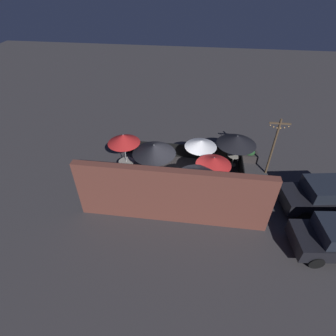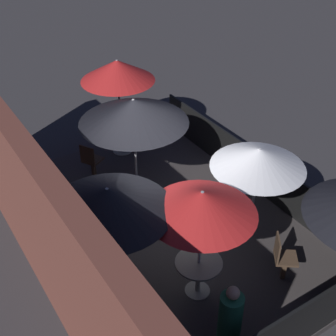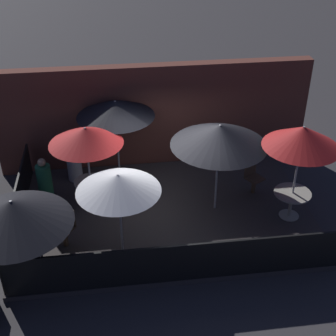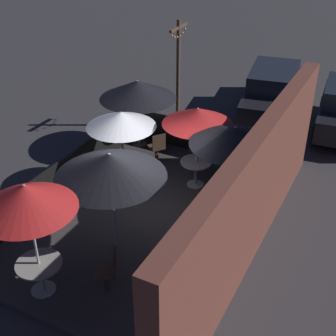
{
  "view_description": "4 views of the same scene",
  "coord_description": "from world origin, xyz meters",
  "views": [
    {
      "loc": [
        -0.93,
        11.04,
        9.87
      ],
      "look_at": [
        0.49,
        0.21,
        1.19
      ],
      "focal_mm": 28.0,
      "sensor_mm": 36.0,
      "label": 1
    },
    {
      "loc": [
        -6.28,
        4.03,
        6.63
      ],
      "look_at": [
        0.64,
        -0.44,
        0.98
      ],
      "focal_mm": 50.0,
      "sensor_mm": 36.0,
      "label": 2
    },
    {
      "loc": [
        -1.17,
        -9.31,
        7.29
      ],
      "look_at": [
        0.05,
        0.03,
        1.4
      ],
      "focal_mm": 50.0,
      "sensor_mm": 36.0,
      "label": 3
    },
    {
      "loc": [
        7.81,
        4.68,
        6.95
      ],
      "look_at": [
        -0.85,
        0.22,
        1.08
      ],
      "focal_mm": 50.0,
      "sensor_mm": 36.0,
      "label": 4
    }
  ],
  "objects": [
    {
      "name": "ground_plane",
      "position": [
        0.0,
        0.0,
        0.0
      ],
      "size": [
        60.0,
        60.0,
        0.0
      ],
      "primitive_type": "plane",
      "color": "#383538"
    },
    {
      "name": "patio_deck",
      "position": [
        0.0,
        0.0,
        0.06
      ],
      "size": [
        7.21,
        4.8,
        0.12
      ],
      "color": "#383333",
      "rests_on": "ground_plane"
    },
    {
      "name": "building_wall",
      "position": [
        0.0,
        2.63,
        1.52
      ],
      "size": [
        8.81,
        0.36,
        3.03
      ],
      "color": "brown",
      "rests_on": "ground_plane"
    },
    {
      "name": "fence_front",
      "position": [
        0.0,
        -2.36,
        0.59
      ],
      "size": [
        7.01,
        0.05,
        0.95
      ],
      "color": "black",
      "rests_on": "patio_deck"
    },
    {
      "name": "fence_side_left",
      "position": [
        -3.56,
        0.0,
        0.59
      ],
      "size": [
        0.05,
        4.6,
        0.95
      ],
      "color": "black",
      "rests_on": "patio_deck"
    },
    {
      "name": "patio_umbrella_0",
      "position": [
        -1.83,
        0.54,
        2.13
      ],
      "size": [
        1.78,
        1.78,
        2.22
      ],
      "color": "#B2B2B7",
      "rests_on": "patio_deck"
    },
    {
      "name": "patio_umbrella_2",
      "position": [
        3.01,
        -0.55,
        2.34
      ],
      "size": [
        1.77,
        1.77,
        2.48
      ],
      "color": "#B2B2B7",
      "rests_on": "patio_deck"
    },
    {
      "name": "patio_umbrella_3",
      "position": [
        1.25,
        0.01,
        2.21
      ],
      "size": [
        2.29,
        2.29,
        2.35
      ],
      "color": "#B2B2B7",
      "rests_on": "patio_deck"
    },
    {
      "name": "patio_umbrella_4",
      "position": [
        -1.15,
        -1.26,
        1.93
      ],
      "size": [
        1.79,
        1.79,
        2.02
      ],
      "color": "#B2B2B7",
      "rests_on": "patio_deck"
    },
    {
      "name": "patio_umbrella_5",
      "position": [
        -1.09,
        1.77,
        2.21
      ],
      "size": [
        2.04,
        2.04,
        2.31
      ],
      "color": "#B2B2B7",
      "rests_on": "patio_deck"
    },
    {
      "name": "dining_table_0",
      "position": [
        -1.83,
        0.54,
        0.69
      ],
      "size": [
        0.82,
        0.82,
        0.72
      ],
      "color": "#9E998E",
      "rests_on": "patio_deck"
    },
    {
      "name": "dining_table_2",
      "position": [
        3.01,
        -0.55,
        0.68
      ],
      "size": [
        0.89,
        0.89,
        0.7
      ],
      "color": "#9E998E",
      "rests_on": "patio_deck"
    },
    {
      "name": "patio_chair_0",
      "position": [
        -2.38,
        -0.9,
        0.65
      ],
      "size": [
        0.56,
        0.56,
        0.95
      ],
      "rotation": [
        0.0,
        0.0,
        -2.21
      ],
      "color": "#4C3828",
      "rests_on": "patio_deck"
    },
    {
      "name": "patio_chair_1",
      "position": [
        2.38,
        0.6,
        0.61
      ],
      "size": [
        0.54,
        0.54,
        0.91
      ],
      "rotation": [
        0.0,
        0.0,
        -1.07
      ],
      "color": "#4C3828",
      "rests_on": "patio_deck"
    },
    {
      "name": "patio_chair_2",
      "position": [
        1.82,
        2.11,
        0.64
      ],
      "size": [
        0.53,
        0.53,
        0.95
      ],
      "rotation": [
        0.0,
        0.0,
        -1.15
      ],
      "color": "#4C3828",
      "rests_on": "patio_deck"
    },
    {
      "name": "patron_0",
      "position": [
        -2.3,
        1.83,
        0.68
      ],
      "size": [
        0.55,
        0.55,
        1.26
      ],
      "rotation": [
        0.0,
        0.0,
        5.28
      ],
      "color": "silver",
      "rests_on": "patio_deck"
    },
    {
      "name": "patron_1",
      "position": [
        -2.97,
        0.78,
        0.71
      ],
      "size": [
        0.51,
        0.51,
        1.32
      ],
      "rotation": [
        0.0,
        0.0,
        0.98
      ],
      "color": "#236642",
      "rests_on": "patio_deck"
    }
  ]
}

